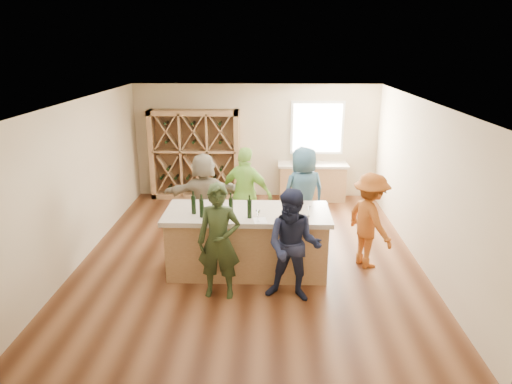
{
  "coord_description": "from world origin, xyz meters",
  "views": [
    {
      "loc": [
        0.34,
        -7.65,
        3.71
      ],
      "look_at": [
        0.1,
        0.2,
        1.15
      ],
      "focal_mm": 32.0,
      "sensor_mm": 36.0,
      "label": 1
    }
  ],
  "objects_px": {
    "wine_bottle_c": "(214,205)",
    "wine_bottle_e": "(231,206)",
    "tasting_counter_base": "(248,243)",
    "wine_bottle_d": "(220,206)",
    "person_far_mid": "(246,194)",
    "wine_bottle_a": "(194,205)",
    "sink": "(305,160)",
    "person_server": "(370,221)",
    "person_far_left": "(204,195)",
    "person_near_left": "(219,242)",
    "wine_rack": "(195,155)",
    "wine_bottle_b": "(202,208)",
    "wine_bottle_f": "(250,209)",
    "person_near_right": "(294,246)",
    "person_far_right": "(303,193)"
  },
  "relations": [
    {
      "from": "wine_rack",
      "to": "wine_bottle_b",
      "type": "relative_size",
      "value": 7.32
    },
    {
      "from": "wine_bottle_f",
      "to": "person_far_mid",
      "type": "bearing_deg",
      "value": 94.87
    },
    {
      "from": "wine_bottle_c",
      "to": "wine_bottle_e",
      "type": "xyz_separation_m",
      "value": [
        0.28,
        -0.08,
        0.0
      ]
    },
    {
      "from": "wine_bottle_a",
      "to": "wine_bottle_c",
      "type": "bearing_deg",
      "value": 7.1
    },
    {
      "from": "tasting_counter_base",
      "to": "wine_bottle_b",
      "type": "xyz_separation_m",
      "value": [
        -0.71,
        -0.29,
        0.73
      ]
    },
    {
      "from": "wine_bottle_c",
      "to": "person_far_mid",
      "type": "relative_size",
      "value": 0.15
    },
    {
      "from": "wine_bottle_e",
      "to": "person_far_mid",
      "type": "relative_size",
      "value": 0.16
    },
    {
      "from": "person_near_left",
      "to": "person_far_mid",
      "type": "distance_m",
      "value": 2.23
    },
    {
      "from": "wine_bottle_a",
      "to": "wine_bottle_f",
      "type": "xyz_separation_m",
      "value": [
        0.91,
        -0.16,
        -0.0
      ]
    },
    {
      "from": "wine_rack",
      "to": "person_far_right",
      "type": "distance_m",
      "value": 3.48
    },
    {
      "from": "person_far_right",
      "to": "person_far_left",
      "type": "xyz_separation_m",
      "value": [
        -1.96,
        0.0,
        -0.06
      ]
    },
    {
      "from": "person_near_left",
      "to": "person_far_left",
      "type": "relative_size",
      "value": 1.05
    },
    {
      "from": "person_server",
      "to": "wine_rack",
      "type": "bearing_deg",
      "value": 19.66
    },
    {
      "from": "person_far_mid",
      "to": "sink",
      "type": "bearing_deg",
      "value": -95.06
    },
    {
      "from": "sink",
      "to": "person_near_right",
      "type": "bearing_deg",
      "value": -95.99
    },
    {
      "from": "wine_bottle_c",
      "to": "wine_bottle_e",
      "type": "height_order",
      "value": "wine_bottle_e"
    },
    {
      "from": "tasting_counter_base",
      "to": "person_server",
      "type": "bearing_deg",
      "value": 7.07
    },
    {
      "from": "sink",
      "to": "person_far_left",
      "type": "xyz_separation_m",
      "value": [
        -2.15,
        -2.34,
        -0.16
      ]
    },
    {
      "from": "tasting_counter_base",
      "to": "person_far_mid",
      "type": "height_order",
      "value": "person_far_mid"
    },
    {
      "from": "tasting_counter_base",
      "to": "wine_bottle_f",
      "type": "relative_size",
      "value": 8.67
    },
    {
      "from": "person_far_mid",
      "to": "person_far_left",
      "type": "distance_m",
      "value": 0.84
    },
    {
      "from": "wine_bottle_d",
      "to": "sink",
      "type": "bearing_deg",
      "value": 67.97
    },
    {
      "from": "person_near_left",
      "to": "wine_bottle_f",
      "type": "relative_size",
      "value": 5.98
    },
    {
      "from": "person_near_left",
      "to": "person_near_right",
      "type": "height_order",
      "value": "person_near_left"
    },
    {
      "from": "tasting_counter_base",
      "to": "person_server",
      "type": "relative_size",
      "value": 1.56
    },
    {
      "from": "tasting_counter_base",
      "to": "person_far_mid",
      "type": "xyz_separation_m",
      "value": [
        -0.09,
        1.39,
        0.42
      ]
    },
    {
      "from": "wine_bottle_b",
      "to": "wine_bottle_f",
      "type": "xyz_separation_m",
      "value": [
        0.76,
        -0.01,
        -0.0
      ]
    },
    {
      "from": "wine_rack",
      "to": "sink",
      "type": "bearing_deg",
      "value": -1.49
    },
    {
      "from": "wine_bottle_a",
      "to": "wine_bottle_c",
      "type": "relative_size",
      "value": 1.06
    },
    {
      "from": "tasting_counter_base",
      "to": "wine_bottle_d",
      "type": "distance_m",
      "value": 0.89
    },
    {
      "from": "wine_bottle_b",
      "to": "person_near_left",
      "type": "xyz_separation_m",
      "value": [
        0.33,
        -0.54,
        -0.33
      ]
    },
    {
      "from": "wine_bottle_b",
      "to": "tasting_counter_base",
      "type": "bearing_deg",
      "value": 21.99
    },
    {
      "from": "tasting_counter_base",
      "to": "wine_bottle_e",
      "type": "bearing_deg",
      "value": -145.16
    },
    {
      "from": "wine_bottle_e",
      "to": "person_far_left",
      "type": "relative_size",
      "value": 0.17
    },
    {
      "from": "wine_rack",
      "to": "sink",
      "type": "distance_m",
      "value": 2.7
    },
    {
      "from": "person_far_mid",
      "to": "person_far_left",
      "type": "relative_size",
      "value": 1.08
    },
    {
      "from": "person_near_right",
      "to": "wine_bottle_f",
      "type": "height_order",
      "value": "person_near_right"
    },
    {
      "from": "wine_bottle_b",
      "to": "wine_bottle_e",
      "type": "xyz_separation_m",
      "value": [
        0.46,
        0.11,
        -0.0
      ]
    },
    {
      "from": "wine_bottle_b",
      "to": "wine_bottle_c",
      "type": "bearing_deg",
      "value": 46.82
    },
    {
      "from": "wine_bottle_e",
      "to": "person_server",
      "type": "distance_m",
      "value": 2.4
    },
    {
      "from": "wine_bottle_b",
      "to": "wine_bottle_a",
      "type": "bearing_deg",
      "value": 136.31
    },
    {
      "from": "wine_bottle_a",
      "to": "wine_bottle_d",
      "type": "height_order",
      "value": "wine_bottle_d"
    },
    {
      "from": "wine_bottle_d",
      "to": "person_far_mid",
      "type": "xyz_separation_m",
      "value": [
        0.32,
        1.62,
        -0.32
      ]
    },
    {
      "from": "wine_rack",
      "to": "wine_bottle_f",
      "type": "height_order",
      "value": "wine_rack"
    },
    {
      "from": "sink",
      "to": "person_far_right",
      "type": "relative_size",
      "value": 0.29
    },
    {
      "from": "tasting_counter_base",
      "to": "person_near_right",
      "type": "relative_size",
      "value": 1.49
    },
    {
      "from": "wine_bottle_a",
      "to": "wine_bottle_c",
      "type": "height_order",
      "value": "wine_bottle_a"
    },
    {
      "from": "wine_rack",
      "to": "person_server",
      "type": "relative_size",
      "value": 1.32
    },
    {
      "from": "wine_bottle_b",
      "to": "wine_bottle_d",
      "type": "height_order",
      "value": "wine_bottle_d"
    },
    {
      "from": "wine_rack",
      "to": "wine_bottle_e",
      "type": "distance_m",
      "value": 4.24
    }
  ]
}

